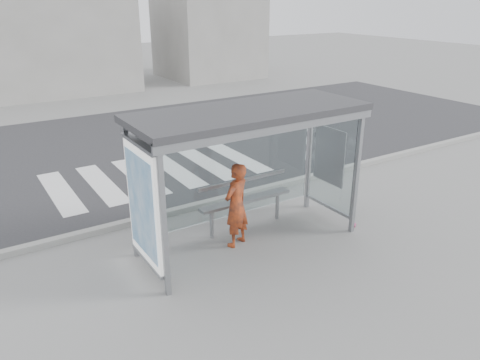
% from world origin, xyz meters
% --- Properties ---
extents(ground, '(80.00, 80.00, 0.00)m').
position_xyz_m(ground, '(0.00, 0.00, 0.00)').
color(ground, gray).
rests_on(ground, ground).
extents(road, '(30.00, 10.00, 0.01)m').
position_xyz_m(road, '(0.00, 7.00, 0.00)').
color(road, '#29292B').
rests_on(road, ground).
extents(curb, '(30.00, 0.18, 0.12)m').
position_xyz_m(curb, '(0.00, 1.95, 0.06)').
color(curb, gray).
rests_on(curb, ground).
extents(crosswalk, '(5.55, 3.00, 0.00)m').
position_xyz_m(crosswalk, '(0.00, 4.50, 0.00)').
color(crosswalk, silver).
rests_on(crosswalk, ground).
extents(bus_shelter, '(4.25, 1.65, 2.62)m').
position_xyz_m(bus_shelter, '(-0.37, 0.06, 1.98)').
color(bus_shelter, gray).
rests_on(bus_shelter, ground).
extents(building_center, '(8.00, 5.00, 5.00)m').
position_xyz_m(building_center, '(0.00, 18.00, 2.50)').
color(building_center, gray).
rests_on(building_center, ground).
extents(building_right, '(5.00, 5.00, 7.00)m').
position_xyz_m(building_right, '(9.00, 18.00, 3.50)').
color(building_right, gray).
rests_on(building_right, ground).
extents(person, '(0.70, 0.59, 1.63)m').
position_xyz_m(person, '(-0.23, 0.09, 0.81)').
color(person, '#DB5414').
rests_on(person, ground).
extents(bench, '(2.03, 0.25, 1.05)m').
position_xyz_m(bench, '(0.29, 0.58, 0.62)').
color(bench, gray).
rests_on(bench, ground).
extents(soda_can, '(0.13, 0.11, 0.06)m').
position_xyz_m(soda_can, '(2.20, -0.59, 0.03)').
color(soda_can, '#D83F7E').
rests_on(soda_can, ground).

